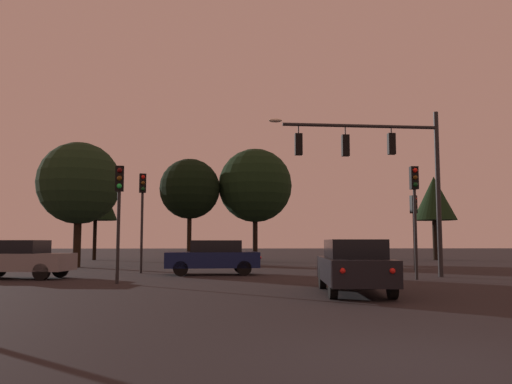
% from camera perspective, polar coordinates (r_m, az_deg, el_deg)
% --- Properties ---
extents(ground_plane, '(168.00, 168.00, 0.00)m').
position_cam_1_polar(ground_plane, '(30.98, 1.58, -8.11)').
color(ground_plane, black).
rests_on(ground_plane, ground).
extents(traffic_signal_mast_arm, '(7.29, 0.66, 6.99)m').
position_cam_1_polar(traffic_signal_mast_arm, '(22.73, 13.68, 3.37)').
color(traffic_signal_mast_arm, '#232326').
rests_on(traffic_signal_mast_arm, ground).
extents(traffic_light_corner_left, '(0.36, 0.38, 4.66)m').
position_cam_1_polar(traffic_light_corner_left, '(25.28, -12.22, -1.14)').
color(traffic_light_corner_left, '#232326').
rests_on(traffic_light_corner_left, ground).
extents(traffic_light_corner_right, '(0.34, 0.37, 4.14)m').
position_cam_1_polar(traffic_light_corner_right, '(19.17, -14.63, -0.80)').
color(traffic_light_corner_right, '#232326').
rests_on(traffic_light_corner_right, ground).
extents(traffic_light_median, '(0.35, 0.38, 3.78)m').
position_cam_1_polar(traffic_light_median, '(27.60, 16.76, -2.61)').
color(traffic_light_median, '#232326').
rests_on(traffic_light_median, ground).
extents(traffic_light_far_side, '(0.31, 0.36, 4.41)m').
position_cam_1_polar(traffic_light_far_side, '(21.49, 16.83, -0.74)').
color(traffic_light_far_side, '#232326').
rests_on(traffic_light_far_side, ground).
extents(car_nearside_lane, '(2.07, 4.70, 1.52)m').
position_cam_1_polar(car_nearside_lane, '(15.28, 10.55, -7.81)').
color(car_nearside_lane, black).
rests_on(car_nearside_lane, ground).
extents(car_crossing_left, '(4.19, 2.26, 1.52)m').
position_cam_1_polar(car_crossing_left, '(23.02, -24.35, -6.58)').
color(car_crossing_left, gray).
rests_on(car_crossing_left, ground).
extents(car_crossing_right, '(4.29, 2.09, 1.52)m').
position_cam_1_polar(car_crossing_right, '(23.58, -4.70, -7.01)').
color(car_crossing_right, '#0F1947').
rests_on(car_crossing_right, ground).
extents(tree_behind_sign, '(4.77, 4.77, 7.24)m').
position_cam_1_polar(tree_behind_sign, '(32.22, -18.64, 0.89)').
color(tree_behind_sign, black).
rests_on(tree_behind_sign, ground).
extents(tree_left_far, '(4.37, 4.37, 7.48)m').
position_cam_1_polar(tree_left_far, '(38.46, -7.20, 0.32)').
color(tree_left_far, black).
rests_on(tree_left_far, ground).
extents(tree_center_horizon, '(5.50, 5.50, 8.41)m').
position_cam_1_polar(tree_center_horizon, '(39.33, -0.09, 0.70)').
color(tree_center_horizon, black).
rests_on(tree_center_horizon, ground).
extents(tree_right_cluster, '(3.45, 3.45, 7.24)m').
position_cam_1_polar(tree_right_cluster, '(44.29, -16.96, -0.33)').
color(tree_right_cluster, black).
rests_on(tree_right_cluster, ground).
extents(tree_lot_edge, '(3.45, 3.45, 6.70)m').
position_cam_1_polar(tree_lot_edge, '(44.64, 18.76, -0.71)').
color(tree_lot_edge, black).
rests_on(tree_lot_edge, ground).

